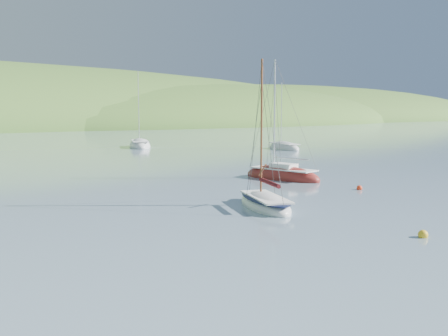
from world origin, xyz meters
TOP-DOWN VIEW (x-y plane):
  - ground at (0.00, 0.00)m, footprint 700.00×700.00m
  - daysailer_white at (3.82, 7.15)m, footprint 4.18×6.39m
  - sloop_red at (12.91, 15.56)m, footprint 3.82×7.51m
  - distant_sloop_b at (19.31, 54.45)m, footprint 6.25×9.33m
  - distant_sloop_d at (34.57, 38.73)m, footprint 4.20×7.74m
  - mooring_buoys at (1.10, 4.72)m, footprint 25.58×11.71m

SIDE VIEW (x-z plane):
  - ground at x=0.00m, z-range 0.00..0.00m
  - mooring_buoys at x=1.10m, z-range -0.10..0.34m
  - distant_sloop_d at x=34.57m, z-range -5.06..5.42m
  - distant_sloop_b at x=19.31m, z-range -6.08..6.49m
  - sloop_red at x=12.91m, z-range -5.09..5.51m
  - daysailer_white at x=3.82m, z-range -4.40..4.83m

